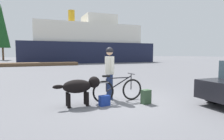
% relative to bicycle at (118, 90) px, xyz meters
% --- Properties ---
extents(ground_plane, '(160.00, 160.00, 0.00)m').
position_rel_bicycle_xyz_m(ground_plane, '(0.10, -0.12, -0.39)').
color(ground_plane, slate).
extents(bicycle, '(1.75, 0.44, 0.91)m').
position_rel_bicycle_xyz_m(bicycle, '(0.00, 0.00, 0.00)').
color(bicycle, black).
rests_on(bicycle, ground_plane).
extents(person_cyclist, '(0.32, 0.53, 1.79)m').
position_rel_bicycle_xyz_m(person_cyclist, '(-0.11, 0.44, 0.70)').
color(person_cyclist, navy).
rests_on(person_cyclist, ground_plane).
extents(dog, '(1.42, 0.47, 0.87)m').
position_rel_bicycle_xyz_m(dog, '(-1.25, -0.02, 0.20)').
color(dog, black).
rests_on(dog, ground_plane).
extents(backpack, '(0.30, 0.23, 0.44)m').
position_rel_bicycle_xyz_m(backpack, '(0.70, -0.60, -0.17)').
color(backpack, '#334C33').
rests_on(backpack, ground_plane).
extents(handbag_pannier, '(0.34, 0.23, 0.31)m').
position_rel_bicycle_xyz_m(handbag_pannier, '(-0.58, -0.31, -0.23)').
color(handbag_pannier, navy).
rests_on(handbag_pannier, ground_plane).
extents(dock_pier, '(17.81, 2.34, 0.40)m').
position_rel_bicycle_xyz_m(dock_pier, '(-5.94, 20.47, -0.19)').
color(dock_pier, brown).
rests_on(dock_pier, ground_plane).
extents(ferry_boat, '(22.45, 8.70, 8.96)m').
position_rel_bicycle_xyz_m(ferry_boat, '(6.62, 27.88, 2.79)').
color(ferry_boat, '#191E38').
rests_on(ferry_boat, ground_plane).
extents(sailboat_moored, '(6.92, 1.94, 8.68)m').
position_rel_bicycle_xyz_m(sailboat_moored, '(7.23, 29.28, 0.12)').
color(sailboat_moored, navy).
rests_on(sailboat_moored, ground_plane).
extents(pine_tree_far_left, '(3.33, 3.33, 12.85)m').
position_rel_bicycle_xyz_m(pine_tree_far_left, '(-8.97, 45.18, 7.46)').
color(pine_tree_far_left, '#4C331E').
rests_on(pine_tree_far_left, ground_plane).
extents(pine_tree_center, '(4.31, 4.31, 8.88)m').
position_rel_bicycle_xyz_m(pine_tree_center, '(2.03, 45.37, 5.13)').
color(pine_tree_center, '#4C331E').
rests_on(pine_tree_center, ground_plane).
extents(pine_tree_far_right, '(3.43, 3.43, 10.77)m').
position_rel_bicycle_xyz_m(pine_tree_far_right, '(12.80, 45.30, 6.34)').
color(pine_tree_far_right, '#4C331E').
rests_on(pine_tree_far_right, ground_plane).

